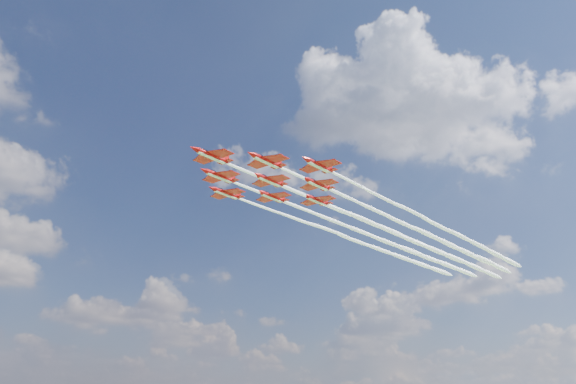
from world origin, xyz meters
The scene contains 9 objects.
jet_lead centered at (48.85, 10.82, 81.72)m, with size 133.14×35.19×2.93m.
jet_row2_port centered at (60.32, 5.54, 81.72)m, with size 133.14×35.19×2.93m.
jet_row2_starb centered at (56.86, 20.59, 81.72)m, with size 133.14×35.19×2.93m.
jet_row3_port centered at (71.79, 0.26, 81.72)m, with size 133.14×35.19×2.93m.
jet_row3_centre centered at (68.33, 15.31, 81.72)m, with size 133.14×35.19×2.93m.
jet_row3_starb centered at (64.87, 30.35, 81.72)m, with size 133.14×35.19×2.93m.
jet_row4_port centered at (79.80, 10.03, 81.72)m, with size 133.14×35.19×2.93m.
jet_row4_starb centered at (76.34, 25.07, 81.72)m, with size 133.14×35.19×2.93m.
jet_tail centered at (87.81, 19.79, 81.72)m, with size 133.14×35.19×2.93m.
Camera 1 is at (-71.40, -106.21, 31.26)m, focal length 35.00 mm.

